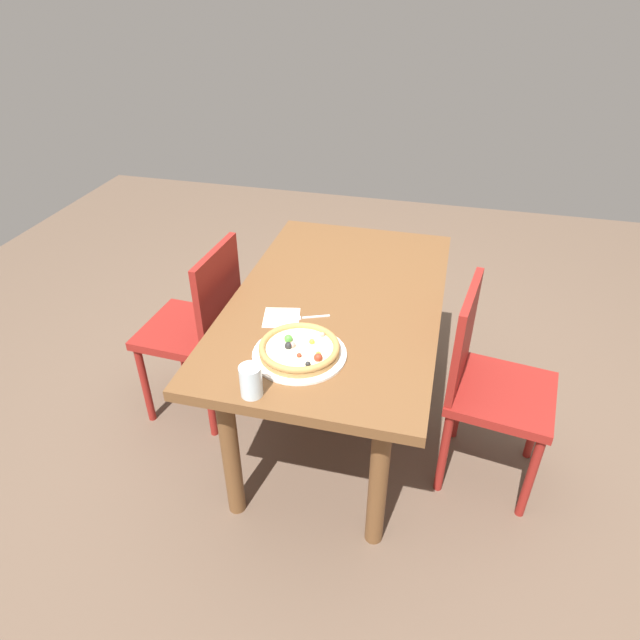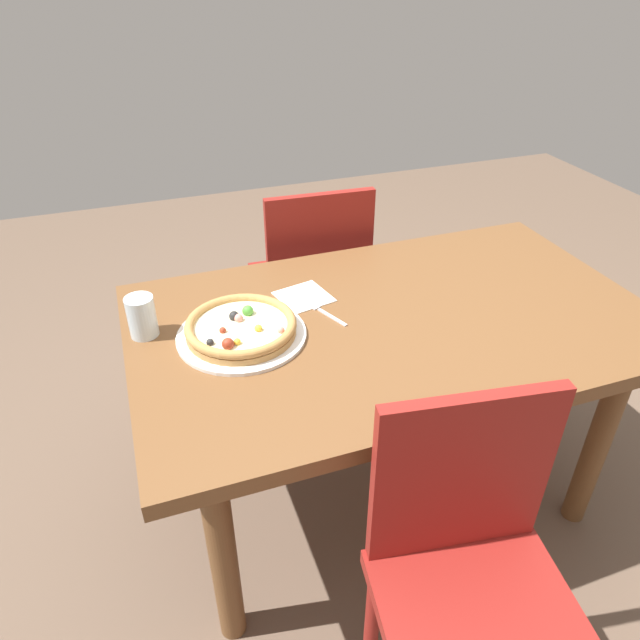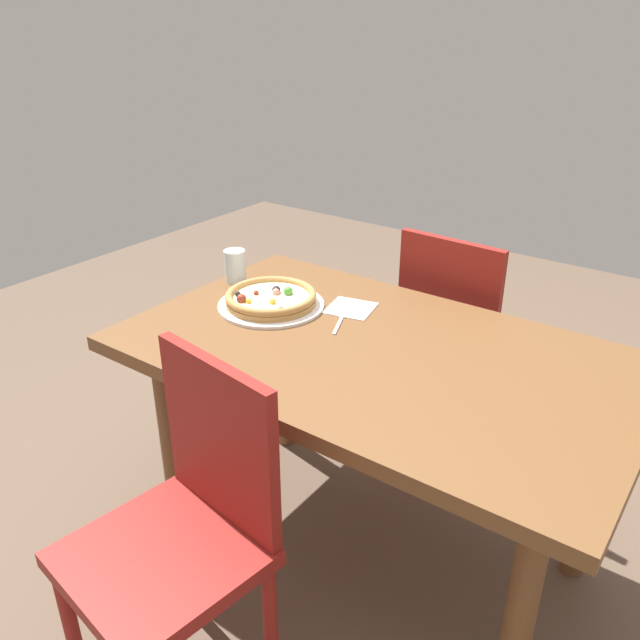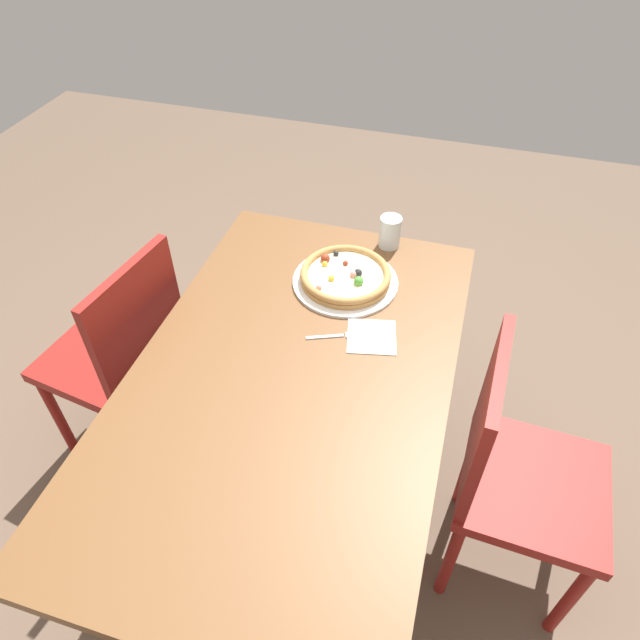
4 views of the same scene
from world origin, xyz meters
The scene contains 9 objects.
ground_plane centered at (0.00, 0.00, 0.00)m, with size 6.00×6.00×0.00m, color brown.
dining_table centered at (0.00, 0.00, 0.63)m, with size 1.43×0.86×0.73m.
chair_near centered at (-0.11, -0.64, 0.50)m, with size 0.45×0.45×0.90m.
chair_far centered at (-0.02, 0.64, 0.50)m, with size 0.42×0.42×0.90m.
plate centered at (-0.42, 0.05, 0.73)m, with size 0.34×0.34×0.01m, color white.
pizza centered at (-0.42, 0.05, 0.76)m, with size 0.29×0.29×0.05m.
fork centered at (-0.18, 0.09, 0.73)m, with size 0.08×0.16×0.00m.
drinking_glass centered at (-0.65, 0.14, 0.78)m, with size 0.07×0.07×0.11m, color silver.
napkin centered at (-0.20, 0.18, 0.73)m, with size 0.14×0.14×0.00m, color white.
Camera 2 is at (-0.64, -1.19, 1.59)m, focal length 32.43 mm.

